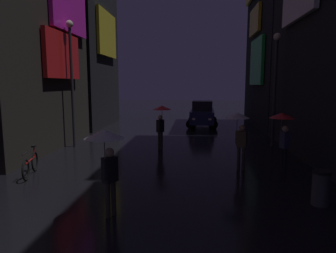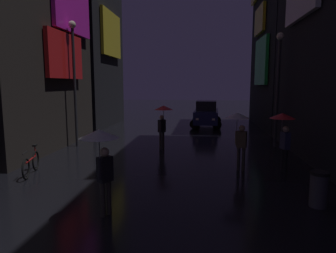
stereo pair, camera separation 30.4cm
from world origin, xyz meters
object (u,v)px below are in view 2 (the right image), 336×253
at_px(pedestrian_foreground_left_clear, 239,125).
at_px(pedestrian_foreground_right_red, 163,115).
at_px(streetlamp_right_far, 278,77).
at_px(pedestrian_midstreet_left_red, 283,126).
at_px(streetlamp_left_far, 74,71).
at_px(car_distant, 206,114).
at_px(pedestrian_near_crossing_clear, 101,149).
at_px(trash_bin, 319,189).
at_px(bicycle_parked_at_storefront, 31,164).

bearing_deg(pedestrian_foreground_left_clear, pedestrian_foreground_right_red, 133.87).
bearing_deg(pedestrian_foreground_right_red, streetlamp_right_far, 11.90).
bearing_deg(pedestrian_midstreet_left_red, streetlamp_left_far, 159.58).
bearing_deg(car_distant, streetlamp_right_far, -64.58).
distance_m(pedestrian_near_crossing_clear, pedestrian_midstreet_left_red, 6.82).
height_order(pedestrian_near_crossing_clear, pedestrian_foreground_right_red, same).
distance_m(pedestrian_foreground_left_clear, pedestrian_foreground_right_red, 4.58).
distance_m(car_distant, trash_bin, 14.96).
distance_m(pedestrian_foreground_right_red, car_distant, 8.57).
distance_m(bicycle_parked_at_storefront, trash_bin, 9.09).
bearing_deg(bicycle_parked_at_storefront, streetlamp_left_far, 94.71).
distance_m(pedestrian_midstreet_left_red, trash_bin, 3.42).
distance_m(pedestrian_foreground_right_red, bicycle_parked_at_storefront, 6.30).
bearing_deg(trash_bin, pedestrian_foreground_right_red, 126.94).
relative_size(pedestrian_near_crossing_clear, car_distant, 0.50).
height_order(bicycle_parked_at_storefront, streetlamp_right_far, streetlamp_right_far).
relative_size(pedestrian_near_crossing_clear, streetlamp_left_far, 0.34).
height_order(pedestrian_near_crossing_clear, streetlamp_left_far, streetlamp_left_far).
distance_m(pedestrian_foreground_left_clear, streetlamp_right_far, 5.39).
bearing_deg(bicycle_parked_at_storefront, trash_bin, -11.45).
distance_m(pedestrian_foreground_left_clear, pedestrian_midstreet_left_red, 1.57).
xyz_separation_m(pedestrian_midstreet_left_red, streetlamp_right_far, (0.82, 4.44, 1.83)).
bearing_deg(streetlamp_right_far, pedestrian_midstreet_left_red, -100.43).
bearing_deg(pedestrian_midstreet_left_red, streetlamp_right_far, 79.57).
bearing_deg(pedestrian_foreground_right_red, bicycle_parked_at_storefront, -130.98).
relative_size(pedestrian_foreground_right_red, streetlamp_right_far, 0.38).
xyz_separation_m(pedestrian_foreground_right_red, bicycle_parked_at_storefront, (-4.05, -4.66, -1.28)).
relative_size(pedestrian_midstreet_left_red, car_distant, 0.50).
xyz_separation_m(car_distant, streetlamp_left_far, (-6.64, -8.10, 2.87)).
bearing_deg(trash_bin, car_distant, 100.27).
bearing_deg(streetlamp_left_far, bicycle_parked_at_storefront, -85.29).
bearing_deg(pedestrian_near_crossing_clear, trash_bin, 13.16).
xyz_separation_m(car_distant, streetlamp_right_far, (3.36, -7.08, 2.57)).
relative_size(pedestrian_foreground_right_red, car_distant, 0.50).
distance_m(pedestrian_foreground_left_clear, streetlamp_left_far, 8.63).
xyz_separation_m(pedestrian_near_crossing_clear, bicycle_parked_at_storefront, (-3.60, 3.04, -1.28)).
relative_size(bicycle_parked_at_storefront, streetlamp_left_far, 0.29).
relative_size(pedestrian_foreground_left_clear, streetlamp_right_far, 0.38).
xyz_separation_m(pedestrian_foreground_left_clear, pedestrian_near_crossing_clear, (-3.62, -4.40, 0.00)).
height_order(car_distant, streetlamp_right_far, streetlamp_right_far).
bearing_deg(streetlamp_right_far, pedestrian_near_crossing_clear, -124.08).
bearing_deg(pedestrian_near_crossing_clear, pedestrian_foreground_left_clear, 50.55).
distance_m(bicycle_parked_at_storefront, car_distant, 14.35).
bearing_deg(pedestrian_foreground_left_clear, pedestrian_near_crossing_clear, -129.45).
relative_size(pedestrian_foreground_right_red, bicycle_parked_at_storefront, 1.19).
bearing_deg(trash_bin, streetlamp_right_far, 84.76).
bearing_deg(pedestrian_foreground_left_clear, bicycle_parked_at_storefront, -169.38).
distance_m(pedestrian_foreground_left_clear, car_distant, 11.62).
bearing_deg(pedestrian_foreground_right_red, pedestrian_near_crossing_clear, -93.29).
xyz_separation_m(pedestrian_foreground_left_clear, trash_bin, (1.68, -3.16, -1.20)).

